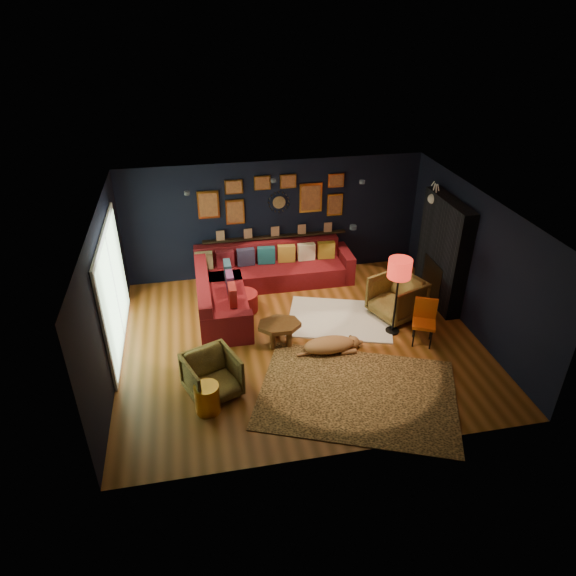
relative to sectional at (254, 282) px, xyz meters
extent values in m
plane|color=brown|center=(0.61, -1.81, -0.32)|extent=(6.50, 6.50, 0.00)
plane|color=black|center=(0.61, 0.94, 0.98)|extent=(6.50, 0.00, 6.50)
plane|color=black|center=(0.61, -4.56, 0.98)|extent=(6.50, 0.00, 6.50)
plane|color=black|center=(-2.64, -1.81, 0.98)|extent=(0.00, 5.50, 5.50)
plane|color=black|center=(3.86, -1.81, 0.98)|extent=(0.00, 5.50, 5.50)
plane|color=beige|center=(0.61, -1.81, 2.28)|extent=(6.50, 6.50, 0.00)
cube|color=maroon|center=(0.41, 0.44, -0.11)|extent=(3.20, 0.95, 0.42)
cube|color=maroon|center=(0.41, 0.80, 0.31)|extent=(3.20, 0.24, 0.46)
cube|color=maroon|center=(2.11, 0.44, 0.00)|extent=(0.22, 0.95, 0.64)
cube|color=maroon|center=(-0.71, -0.66, -0.11)|extent=(0.95, 2.20, 0.42)
cube|color=maroon|center=(-1.07, -0.66, 0.31)|extent=(0.24, 2.20, 0.46)
cube|color=maroon|center=(-0.71, -1.66, 0.00)|extent=(0.95, 0.22, 0.64)
cube|color=tan|center=(-0.99, 0.59, 0.30)|extent=(0.38, 0.14, 0.38)
cube|color=maroon|center=(-0.54, 0.59, 0.30)|extent=(0.38, 0.14, 0.38)
cube|color=#2F2D4B|center=(-0.09, 0.59, 0.30)|extent=(0.38, 0.14, 0.38)
cube|color=#195867|center=(0.36, 0.59, 0.30)|extent=(0.38, 0.14, 0.38)
cube|color=#BC8D2F|center=(0.81, 0.59, 0.30)|extent=(0.38, 0.14, 0.38)
cube|color=beige|center=(1.26, 0.59, 0.30)|extent=(0.38, 0.14, 0.38)
cube|color=olive|center=(1.71, 0.59, 0.30)|extent=(0.38, 0.14, 0.38)
cube|color=#233F52|center=(-0.53, 0.04, 0.30)|extent=(0.14, 0.38, 0.38)
cube|color=#502247|center=(-0.53, -0.46, 0.30)|extent=(0.14, 0.38, 0.38)
cube|color=maroon|center=(-0.53, -0.96, 0.30)|extent=(0.14, 0.38, 0.38)
cube|color=black|center=(0.61, 0.87, 0.60)|extent=(3.20, 0.12, 0.04)
cube|color=gold|center=(-0.79, 0.91, 1.43)|extent=(0.45, 0.03, 0.60)
cube|color=#B0612D|center=(-0.79, 0.89, 1.43)|extent=(0.38, 0.01, 0.51)
cube|color=gold|center=(-0.24, 0.91, 1.23)|extent=(0.40, 0.03, 0.55)
cube|color=#B0612D|center=(-0.24, 0.89, 1.23)|extent=(0.34, 0.01, 0.47)
cube|color=gold|center=(-0.24, 0.91, 1.78)|extent=(0.38, 0.03, 0.30)
cube|color=#B0612D|center=(-0.24, 0.89, 1.78)|extent=(0.32, 0.01, 0.25)
cube|color=gold|center=(1.41, 0.91, 1.43)|extent=(0.50, 0.03, 0.65)
cube|color=#B0612D|center=(1.41, 0.89, 1.43)|extent=(0.42, 0.01, 0.55)
cube|color=gold|center=(1.96, 0.91, 1.23)|extent=(0.35, 0.03, 0.50)
cube|color=#B0612D|center=(1.96, 0.89, 1.23)|extent=(0.30, 0.01, 0.42)
cube|color=gold|center=(1.96, 0.91, 1.78)|extent=(0.35, 0.03, 0.30)
cube|color=#B0612D|center=(1.96, 0.89, 1.78)|extent=(0.30, 0.01, 0.25)
cube|color=gold|center=(0.36, 0.91, 1.83)|extent=(0.35, 0.03, 0.30)
cube|color=#B0612D|center=(0.36, 0.89, 1.83)|extent=(0.30, 0.01, 0.25)
cube|color=gold|center=(0.91, 0.91, 1.83)|extent=(0.35, 0.03, 0.30)
cube|color=#B0612D|center=(0.91, 0.89, 1.83)|extent=(0.30, 0.01, 0.25)
cylinder|color=silver|center=(0.71, 0.91, 1.38)|extent=(0.28, 0.03, 0.28)
cone|color=gold|center=(0.93, 0.91, 1.38)|extent=(0.03, 0.16, 0.03)
cone|color=gold|center=(0.92, 0.91, 1.46)|extent=(0.04, 0.16, 0.04)
cone|color=gold|center=(0.87, 0.91, 1.53)|extent=(0.04, 0.16, 0.04)
cone|color=gold|center=(0.80, 0.91, 1.58)|extent=(0.04, 0.16, 0.04)
cone|color=gold|center=(0.71, 0.91, 1.60)|extent=(0.03, 0.16, 0.03)
cone|color=gold|center=(0.63, 0.91, 1.58)|extent=(0.04, 0.16, 0.04)
cone|color=gold|center=(0.56, 0.91, 1.53)|extent=(0.04, 0.16, 0.04)
cone|color=gold|center=(0.51, 0.91, 1.46)|extent=(0.04, 0.16, 0.04)
cone|color=gold|center=(0.49, 0.91, 1.38)|extent=(0.03, 0.16, 0.03)
cone|color=gold|center=(0.51, 0.91, 1.29)|extent=(0.04, 0.16, 0.04)
cone|color=gold|center=(0.56, 0.91, 1.22)|extent=(0.04, 0.16, 0.04)
cone|color=gold|center=(0.63, 0.91, 1.17)|extent=(0.04, 0.16, 0.04)
cone|color=gold|center=(0.71, 0.91, 1.16)|extent=(0.03, 0.16, 0.03)
cone|color=gold|center=(0.80, 0.91, 1.17)|extent=(0.04, 0.16, 0.04)
cone|color=gold|center=(0.87, 0.91, 1.22)|extent=(0.04, 0.16, 0.04)
cone|color=gold|center=(0.92, 0.91, 1.29)|extent=(0.04, 0.16, 0.04)
cube|color=black|center=(3.71, -0.91, 0.78)|extent=(0.30, 1.60, 2.20)
cube|color=black|center=(3.65, -0.91, 0.13)|extent=(0.20, 0.80, 0.90)
cone|color=white|center=(3.80, -0.41, 1.73)|extent=(0.35, 0.28, 0.28)
sphere|color=white|center=(3.58, -0.41, 1.73)|extent=(0.20, 0.20, 0.20)
cylinder|color=white|center=(3.60, -0.47, 1.90)|extent=(0.02, 0.10, 0.28)
cylinder|color=white|center=(3.60, -0.35, 1.90)|extent=(0.02, 0.10, 0.28)
cube|color=white|center=(-2.61, -1.21, 0.78)|extent=(0.04, 2.80, 2.20)
cube|color=#A1C899|center=(-2.58, -1.21, 0.78)|extent=(0.01, 2.60, 2.00)
cube|color=white|center=(-2.58, -1.21, 0.78)|extent=(0.02, 0.06, 2.00)
cylinder|color=black|center=(-1.19, -0.61, 2.24)|extent=(0.10, 0.10, 0.06)
cylinder|color=black|center=(0.41, -0.21, 2.24)|extent=(0.10, 0.10, 0.06)
cylinder|color=black|center=(2.01, -0.61, 2.24)|extent=(0.10, 0.10, 0.06)
cylinder|color=black|center=(1.21, -2.61, 2.24)|extent=(0.10, 0.10, 0.06)
cube|color=white|center=(1.53, -1.26, -0.31)|extent=(2.35, 2.00, 0.03)
cube|color=#BA8549|center=(1.20, -3.42, -0.31)|extent=(3.71, 3.22, 0.02)
cylinder|color=brown|center=(0.06, -1.96, -0.13)|extent=(0.10, 0.10, 0.33)
cylinder|color=brown|center=(0.37, -1.96, -0.13)|extent=(0.10, 0.10, 0.33)
cylinder|color=brown|center=(0.22, -1.60, -0.13)|extent=(0.10, 0.10, 0.33)
cylinder|color=maroon|center=(-0.29, -0.59, -0.11)|extent=(0.58, 0.58, 0.38)
imported|color=gold|center=(-1.07, -2.96, 0.08)|extent=(0.99, 0.96, 0.80)
imported|color=gold|center=(2.64, -1.33, 0.13)|extent=(1.08, 1.11, 0.90)
cylinder|color=gold|center=(-1.17, -3.33, -0.08)|extent=(0.39, 0.39, 0.48)
cylinder|color=black|center=(2.58, -2.38, -0.11)|extent=(0.03, 0.03, 0.42)
cylinder|color=black|center=(2.85, -2.51, -0.11)|extent=(0.03, 0.03, 0.42)
cylinder|color=black|center=(2.71, -2.11, -0.11)|extent=(0.03, 0.03, 0.42)
cylinder|color=black|center=(2.98, -2.23, -0.11)|extent=(0.03, 0.03, 0.42)
cube|color=#E25714|center=(2.78, -2.31, 0.10)|extent=(0.54, 0.54, 0.06)
cube|color=#E25714|center=(2.85, -2.15, 0.33)|extent=(0.39, 0.21, 0.40)
cylinder|color=black|center=(2.39, -1.87, -0.30)|extent=(0.26, 0.26, 0.04)
cylinder|color=black|center=(2.39, -1.87, 0.34)|extent=(0.04, 0.04, 1.25)
cylinder|color=red|center=(2.39, -1.87, 1.05)|extent=(0.43, 0.43, 0.35)
camera|label=1|loc=(-1.11, -9.37, 5.28)|focal=32.00mm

